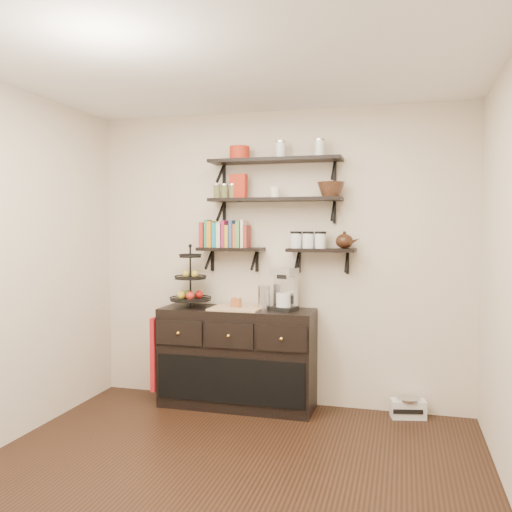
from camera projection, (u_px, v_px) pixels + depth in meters
The scene contains 21 objects.
floor at pixel (216, 488), 3.40m from camera, with size 3.50×3.50×0.00m, color black.
ceiling at pixel (214, 51), 3.25m from camera, with size 3.50×3.50×0.02m, color white.
back_wall at pixel (278, 258), 5.01m from camera, with size 3.50×0.02×2.70m, color beige.
shelf_top at pixel (275, 161), 4.84m from camera, with size 1.20×0.27×0.23m.
shelf_mid at pixel (275, 200), 4.86m from camera, with size 1.20×0.27×0.23m.
shelf_low_left at pixel (231, 250), 5.01m from camera, with size 0.60×0.25×0.23m.
shelf_low_right at pixel (321, 251), 4.78m from camera, with size 0.60×0.25×0.23m.
cookbooks at pixel (226, 235), 5.01m from camera, with size 0.43×0.15×0.26m.
glass_canisters at pixel (308, 241), 4.81m from camera, with size 0.32×0.10×0.13m.
sideboard at pixel (237, 357), 4.92m from camera, with size 1.40×0.50×0.92m.
fruit_stand at pixel (191, 286), 5.01m from camera, with size 0.38×0.38×0.55m.
candle at pixel (236, 302), 4.90m from camera, with size 0.08×0.08×0.08m, color brown.
coffee_maker at pixel (285, 290), 4.80m from camera, with size 0.25×0.25×0.38m.
thermal_carafe at pixel (264, 298), 4.80m from camera, with size 0.11×0.11×0.22m, color silver.
apron at pixel (159, 352), 5.02m from camera, with size 0.04×0.29×0.67m, color red.
radio at pixel (408, 408), 4.65m from camera, with size 0.31×0.23×0.17m.
recipe_box at pixel (238, 186), 4.94m from camera, with size 0.16×0.06×0.22m, color #AB2513.
walnut_bowl at pixel (331, 190), 4.72m from camera, with size 0.24×0.24×0.13m, color black, non-canonical shape.
ramekins at pixel (275, 192), 4.85m from camera, with size 0.09×0.09×0.10m, color white.
teapot at pixel (344, 240), 4.73m from camera, with size 0.20×0.15×0.15m, color black, non-canonical shape.
red_pot at pixel (240, 153), 4.92m from camera, with size 0.18×0.18×0.12m, color #AB2513.
Camera 1 is at (1.12, -3.13, 1.65)m, focal length 38.00 mm.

